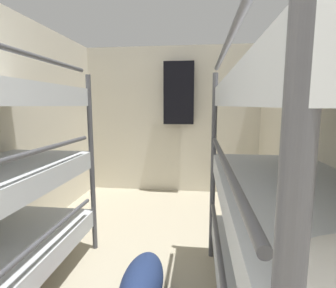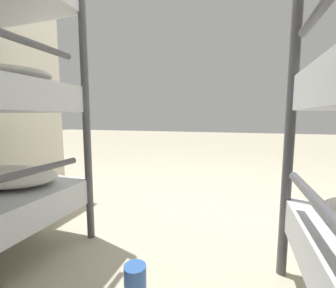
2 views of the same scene
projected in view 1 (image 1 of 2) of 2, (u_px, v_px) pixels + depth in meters
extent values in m
cube|color=beige|center=(336.00, 140.00, 1.78)|extent=(0.06, 4.36, 2.22)
cube|color=beige|center=(172.00, 121.00, 4.05)|extent=(2.75, 0.06, 2.22)
cylinder|color=#4C4C51|center=(92.00, 165.00, 2.38)|extent=(0.04, 0.04, 1.61)
cylinder|color=#4C4C51|center=(27.00, 251.00, 1.49)|extent=(0.03, 1.63, 0.03)
cylinder|color=#4C4C51|center=(19.00, 156.00, 1.41)|extent=(0.03, 1.63, 0.03)
cylinder|color=#4C4C51|center=(10.00, 49.00, 1.33)|extent=(0.03, 1.63, 0.03)
cylinder|color=#4C4C51|center=(213.00, 169.00, 2.25)|extent=(0.04, 0.04, 1.61)
cylinder|color=#4C4C51|center=(221.00, 265.00, 1.37)|extent=(0.03, 1.63, 0.03)
cube|color=silver|center=(303.00, 206.00, 1.27)|extent=(0.77, 1.92, 0.15)
cylinder|color=#4C4C51|center=(224.00, 161.00, 1.29)|extent=(0.03, 1.63, 0.03)
cube|color=silver|center=(312.00, 90.00, 1.19)|extent=(0.77, 1.92, 0.15)
cylinder|color=#4C4C51|center=(228.00, 43.00, 1.21)|extent=(0.03, 1.63, 0.03)
ellipsoid|color=navy|center=(142.00, 284.00, 1.78)|extent=(0.28, 0.64, 0.28)
cube|color=black|center=(179.00, 93.00, 3.83)|extent=(0.44, 0.12, 0.90)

